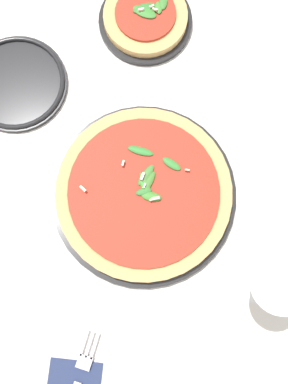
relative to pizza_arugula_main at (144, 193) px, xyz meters
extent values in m
plane|color=silver|center=(0.01, 0.00, -0.02)|extent=(6.00, 6.00, 0.00)
cylinder|color=black|center=(0.00, 0.00, -0.01)|extent=(0.32, 0.32, 0.01)
cylinder|color=tan|center=(0.00, 0.00, 0.00)|extent=(0.30, 0.30, 0.02)
cylinder|color=#A82D1E|center=(0.00, 0.00, 0.02)|extent=(0.26, 0.26, 0.01)
ellipsoid|color=#3D7530|center=(0.03, 0.00, 0.02)|extent=(0.04, 0.03, 0.01)
ellipsoid|color=#337330|center=(0.00, 0.00, 0.02)|extent=(0.02, 0.03, 0.01)
ellipsoid|color=#3B7E2B|center=(-0.01, -0.01, 0.02)|extent=(0.02, 0.04, 0.01)
ellipsoid|color=#3C712A|center=(0.01, -0.01, 0.02)|extent=(0.05, 0.03, 0.01)
ellipsoid|color=#3D7130|center=(0.01, 0.00, 0.02)|extent=(0.04, 0.03, 0.01)
ellipsoid|color=#327C30|center=(0.05, -0.04, 0.02)|extent=(0.03, 0.04, 0.01)
ellipsoid|color=#307E32|center=(0.07, 0.02, 0.02)|extent=(0.02, 0.05, 0.01)
ellipsoid|color=#33842B|center=(0.01, 0.00, 0.02)|extent=(0.03, 0.03, 0.01)
cube|color=beige|center=(0.02, 0.01, 0.03)|extent=(0.01, 0.01, 0.01)
cube|color=beige|center=(-0.01, -0.02, 0.03)|extent=(0.01, 0.01, 0.01)
cube|color=beige|center=(-0.01, -0.02, 0.03)|extent=(0.01, 0.01, 0.01)
cube|color=beige|center=(0.01, 0.00, 0.03)|extent=(0.01, 0.01, 0.00)
cube|color=beige|center=(0.04, 0.04, 0.03)|extent=(0.01, 0.00, 0.01)
cube|color=beige|center=(0.05, -0.07, 0.03)|extent=(0.00, 0.01, 0.00)
cube|color=beige|center=(-0.01, 0.10, 0.03)|extent=(0.01, 0.01, 0.01)
cylinder|color=black|center=(0.33, 0.04, -0.01)|extent=(0.18, 0.18, 0.01)
cylinder|color=tan|center=(0.33, 0.04, 0.00)|extent=(0.16, 0.16, 0.02)
cylinder|color=#A82D1E|center=(0.33, 0.04, 0.02)|extent=(0.11, 0.11, 0.01)
ellipsoid|color=#38762E|center=(0.35, 0.01, 0.02)|extent=(0.03, 0.02, 0.01)
ellipsoid|color=#367D2F|center=(0.33, 0.04, 0.02)|extent=(0.03, 0.05, 0.01)
ellipsoid|color=#3F7F30|center=(0.34, 0.02, 0.02)|extent=(0.03, 0.02, 0.01)
ellipsoid|color=#31712E|center=(0.34, 0.05, 0.02)|extent=(0.03, 0.05, 0.01)
cube|color=beige|center=(0.33, 0.03, 0.03)|extent=(0.00, 0.01, 0.01)
cube|color=beige|center=(0.33, 0.05, 0.03)|extent=(0.01, 0.01, 0.01)
cube|color=beige|center=(0.34, 0.03, 0.03)|extent=(0.01, 0.01, 0.01)
cylinder|color=white|center=(-0.12, -0.20, -0.01)|extent=(0.07, 0.07, 0.00)
cylinder|color=white|center=(-0.12, -0.20, 0.03)|extent=(0.01, 0.01, 0.08)
cone|color=white|center=(-0.12, -0.20, 0.11)|extent=(0.09, 0.09, 0.09)
cylinder|color=beige|center=(-0.12, -0.20, 0.09)|extent=(0.05, 0.05, 0.03)
cube|color=silver|center=(-0.29, 0.06, -0.01)|extent=(0.03, 0.03, 0.00)
cube|color=silver|center=(-0.26, 0.04, -0.01)|extent=(0.04, 0.01, 0.00)
cube|color=silver|center=(-0.26, 0.05, -0.01)|extent=(0.04, 0.01, 0.00)
cube|color=silver|center=(-0.26, 0.06, -0.01)|extent=(0.04, 0.01, 0.00)
cylinder|color=black|center=(0.17, 0.26, -0.01)|extent=(0.19, 0.19, 0.01)
torus|color=black|center=(0.17, 0.26, 0.00)|extent=(0.18, 0.18, 0.01)
camera|label=1|loc=(-0.14, -0.02, 0.76)|focal=42.00mm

